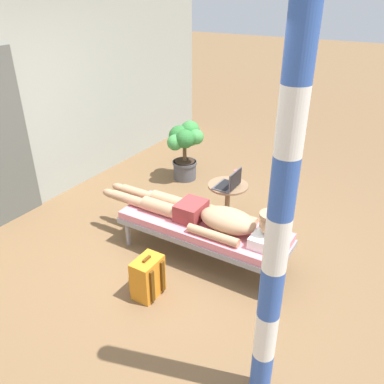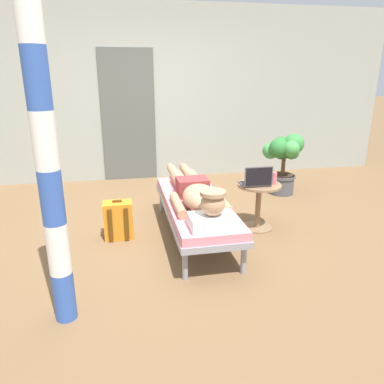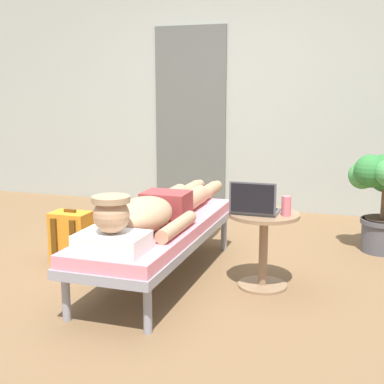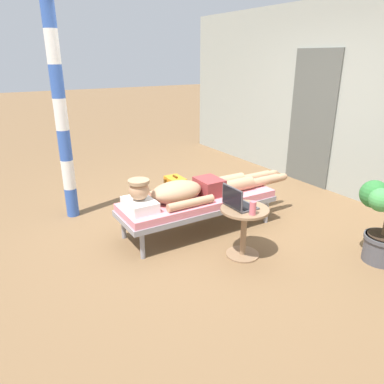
{
  "view_description": "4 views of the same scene",
  "coord_description": "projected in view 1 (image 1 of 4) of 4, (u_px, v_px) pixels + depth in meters",
  "views": [
    {
      "loc": [
        -2.92,
        -1.89,
        2.63
      ],
      "look_at": [
        0.32,
        0.06,
        0.63
      ],
      "focal_mm": 36.93,
      "sensor_mm": 36.0,
      "label": 1
    },
    {
      "loc": [
        -0.6,
        -3.71,
        1.7
      ],
      "look_at": [
        0.11,
        -0.2,
        0.51
      ],
      "focal_mm": 34.26,
      "sensor_mm": 36.0,
      "label": 2
    },
    {
      "loc": [
        1.51,
        -3.54,
        1.35
      ],
      "look_at": [
        0.35,
        -0.05,
        0.62
      ],
      "focal_mm": 49.29,
      "sensor_mm": 36.0,
      "label": 3
    },
    {
      "loc": [
        3.44,
        -2.26,
        1.93
      ],
      "look_at": [
        0.16,
        -0.27,
        0.49
      ],
      "focal_mm": 34.06,
      "sensor_mm": 36.0,
      "label": 4
    }
  ],
  "objects": [
    {
      "name": "ground_plane",
      "position": [
        181.0,
        256.0,
        4.3
      ],
      "size": [
        40.0,
        40.0,
        0.0
      ],
      "primitive_type": "plane",
      "color": "brown"
    },
    {
      "name": "porch_post",
      "position": [
        277.0,
        244.0,
        2.3
      ],
      "size": [
        0.15,
        0.15,
        2.58
      ],
      "color": "#3359B2",
      "rests_on": "ground"
    },
    {
      "name": "person_reclining",
      "position": [
        208.0,
        215.0,
        4.07
      ],
      "size": [
        0.53,
        2.17,
        0.33
      ],
      "color": "white",
      "rests_on": "lounge_chair"
    },
    {
      "name": "house_wall_back",
      "position": [
        26.0,
        102.0,
        4.85
      ],
      "size": [
        7.6,
        0.2,
        2.7
      ],
      "primitive_type": "cube",
      "color": "#999E93",
      "rests_on": "ground"
    },
    {
      "name": "potted_plant",
      "position": [
        185.0,
        144.0,
        5.78
      ],
      "size": [
        0.57,
        0.56,
        0.87
      ],
      "color": "#4C4C51",
      "rests_on": "ground"
    },
    {
      "name": "drink_glass",
      "position": [
        236.0,
        176.0,
        4.75
      ],
      "size": [
        0.06,
        0.06,
        0.13
      ],
      "primitive_type": "cylinder",
      "color": "#D86672",
      "rests_on": "side_table"
    },
    {
      "name": "laptop",
      "position": [
        230.0,
        183.0,
        4.59
      ],
      "size": [
        0.31,
        0.24,
        0.23
      ],
      "color": "#4C4C51",
      "rests_on": "side_table"
    },
    {
      "name": "side_table",
      "position": [
        228.0,
        197.0,
        4.76
      ],
      "size": [
        0.48,
        0.48,
        0.52
      ],
      "color": "#8C6B4C",
      "rests_on": "ground"
    },
    {
      "name": "lounge_chair",
      "position": [
        203.0,
        228.0,
        4.17
      ],
      "size": [
        0.62,
        1.85,
        0.42
      ],
      "color": "gray",
      "rests_on": "ground"
    },
    {
      "name": "backpack",
      "position": [
        147.0,
        277.0,
        3.7
      ],
      "size": [
        0.3,
        0.26,
        0.42
      ],
      "color": "orange",
      "rests_on": "ground"
    }
  ]
}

